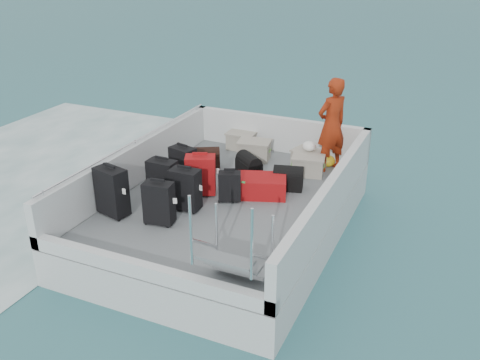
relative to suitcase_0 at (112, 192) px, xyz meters
The scene contains 23 objects.
ground 2.08m from the suitcase_0, 41.17° to the left, with size 160.00×160.00×0.00m, color #1C5662.
wake_foam 3.77m from the suitcase_0, 160.80° to the left, with size 10.00×10.00×0.00m, color white.
ferry_hull 1.95m from the suitcase_0, 41.17° to the left, with size 3.60×5.00×0.60m, color silver.
deck 1.86m from the suitcase_0, 41.17° to the left, with size 3.30×4.70×0.02m, color slate.
deck_fittings 1.92m from the suitcase_0, 27.05° to the left, with size 3.60×5.00×0.90m.
suitcase_0 is the anchor object (origin of this frame).
suitcase_1 0.87m from the suitcase_0, 59.90° to the left, with size 0.46×0.26×0.69m, color black.
suitcase_2 1.56m from the suitcase_0, 76.11° to the left, with size 0.44×0.27×0.64m, color black.
suitcase_3 0.81m from the suitcase_0, ahead, with size 0.43×0.25×0.66m, color black.
suitcase_4 1.12m from the suitcase_0, 33.12° to the left, with size 0.46×0.27×0.68m, color black.
suitcase_5 1.49m from the suitcase_0, 53.41° to the left, with size 0.49×0.29×0.68m, color #A70C15.
suitcase_7 1.85m from the suitcase_0, 38.56° to the left, with size 0.36×0.20×0.51m, color black.
suitcase_8 2.42m from the suitcase_0, 41.01° to the left, with size 0.54×0.82×0.32m, color #A70C15.
duffel_0 2.23m from the suitcase_0, 78.95° to the left, with size 0.59×0.30×0.32m, color black, non-canonical shape.
duffel_1 2.60m from the suitcase_0, 59.34° to the left, with size 0.51×0.30×0.32m, color black, non-canonical shape.
duffel_2 2.94m from the suitcase_0, 42.83° to the left, with size 0.50×0.30×0.32m, color black, non-canonical shape.
crate_0 3.46m from the suitcase_0, 79.20° to the left, with size 0.53×0.37×0.32m, color #AAA294.
crate_1 3.19m from the suitcase_0, 69.71° to the left, with size 0.58×0.40×0.35m, color #AAA294.
crate_2 3.70m from the suitcase_0, 53.43° to the left, with size 0.55×0.38×0.33m, color #AAA294.
crate_3 3.54m from the suitcase_0, 49.93° to the left, with size 0.54×0.37×0.33m, color #AAA294.
yellow_bag 4.09m from the suitcase_0, 52.31° to the left, with size 0.28×0.26×0.22m, color gold.
white_bag 3.69m from the suitcase_0, 53.43° to the left, with size 0.24×0.24×0.18m, color white.
passenger 4.05m from the suitcase_0, 50.59° to the left, with size 0.64×0.41×1.72m, color red.
Camera 1 is at (3.42, -7.09, 4.53)m, focal length 40.00 mm.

